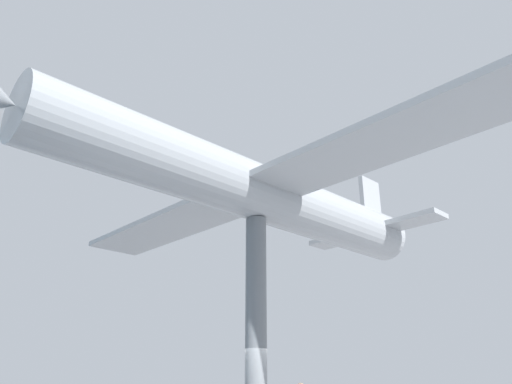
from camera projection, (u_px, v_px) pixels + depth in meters
support_pylon_central at (256, 328)px, 13.14m from camera, size 0.58×0.58×6.06m
suspended_airplane at (251, 190)px, 14.49m from camera, size 16.95×15.08×3.03m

